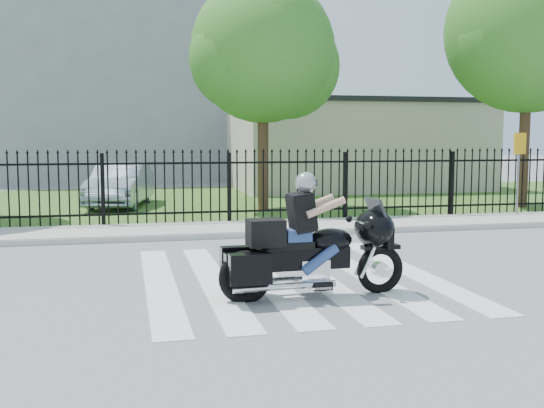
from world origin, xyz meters
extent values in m
plane|color=slate|center=(0.00, 0.00, 0.00)|extent=(120.00, 120.00, 0.00)
cube|color=#ADAAA3|center=(0.00, 5.00, 0.06)|extent=(40.00, 2.00, 0.12)
cube|color=#ADAAA3|center=(0.00, 4.00, 0.06)|extent=(40.00, 0.12, 0.12)
cube|color=#335B1F|center=(0.00, 12.00, 0.01)|extent=(40.00, 12.00, 0.02)
cube|color=black|center=(0.00, 6.00, 0.35)|extent=(26.00, 0.04, 0.05)
cube|color=black|center=(0.00, 6.00, 1.55)|extent=(26.00, 0.04, 0.05)
cylinder|color=#382316|center=(1.50, 9.00, 2.08)|extent=(0.32, 0.32, 4.16)
sphere|color=#327220|center=(1.50, 9.00, 4.68)|extent=(4.20, 4.20, 4.20)
cylinder|color=#382316|center=(9.50, 8.00, 2.40)|extent=(0.32, 0.32, 4.80)
sphere|color=#327220|center=(9.50, 8.00, 5.40)|extent=(5.00, 5.00, 5.00)
cube|color=#B7AC98|center=(7.00, 16.00, 1.75)|extent=(10.00, 6.00, 3.50)
cube|color=black|center=(7.00, 16.00, 3.60)|extent=(10.20, 6.20, 0.20)
cube|color=#97999F|center=(-3.00, 26.00, 6.00)|extent=(15.00, 10.00, 12.00)
torus|color=black|center=(0.98, -1.20, 0.33)|extent=(0.69, 0.15, 0.68)
torus|color=black|center=(-0.95, -1.27, 0.33)|extent=(0.73, 0.17, 0.72)
cube|color=black|center=(-0.16, -1.24, 0.55)|extent=(1.30, 0.28, 0.30)
ellipsoid|color=black|center=(0.24, -1.23, 0.77)|extent=(0.63, 0.42, 0.33)
cube|color=black|center=(-0.36, -1.25, 0.73)|extent=(0.66, 0.34, 0.10)
cube|color=silver|center=(-0.01, -1.23, 0.38)|extent=(0.41, 0.31, 0.30)
ellipsoid|color=black|center=(0.88, -1.20, 0.91)|extent=(0.56, 0.73, 0.54)
cube|color=black|center=(-0.67, -1.26, 0.91)|extent=(0.49, 0.39, 0.36)
cube|color=navy|center=(-0.24, -1.24, 0.85)|extent=(0.35, 0.31, 0.18)
sphere|color=#9FA0A6|center=(-0.12, -1.24, 1.57)|extent=(0.29, 0.29, 0.29)
imported|color=#91A1B7|center=(-2.64, 10.88, 0.70)|extent=(2.23, 4.33, 1.36)
cylinder|color=slate|center=(7.78, 5.70, 1.16)|extent=(0.06, 0.06, 2.07)
cube|color=#D9990B|center=(7.78, 5.68, 2.00)|extent=(0.46, 0.19, 0.57)
camera|label=1|loc=(-2.45, -9.39, 2.17)|focal=42.00mm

